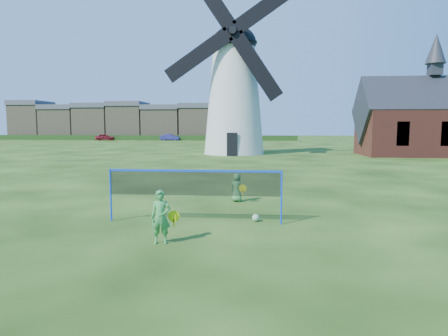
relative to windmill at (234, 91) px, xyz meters
name	(u,v)px	position (x,y,z in m)	size (l,w,h in m)	color
ground	(216,219)	(1.15, -28.07, -6.33)	(220.00, 220.00, 0.00)	black
windmill	(234,91)	(0.00, 0.00, 0.00)	(13.06, 6.02, 18.14)	silver
chapel	(432,122)	(18.92, -0.58, -3.12)	(13.49, 6.54, 11.41)	brown
badminton_net	(194,184)	(0.57, -28.59, -5.19)	(5.05, 0.05, 1.55)	blue
player_girl	(161,217)	(0.11, -30.70, -5.68)	(0.67, 0.37, 1.29)	green
player_boy	(237,188)	(1.64, -25.29, -5.80)	(0.66, 0.50, 1.06)	#469246
play_ball	(256,218)	(2.35, -28.31, -6.22)	(0.22, 0.22, 0.22)	green
terraced_houses	(129,121)	(-25.48, 43.93, -2.44)	(51.47, 8.40, 8.29)	#8A7C5C
hedge	(142,138)	(-20.85, 37.93, -5.83)	(62.00, 0.80, 1.00)	#193814
car_left	(105,137)	(-27.74, 35.80, -5.69)	(1.52, 3.77, 1.29)	maroon
car_right	(170,137)	(-15.01, 37.22, -5.70)	(1.33, 3.82, 1.26)	navy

